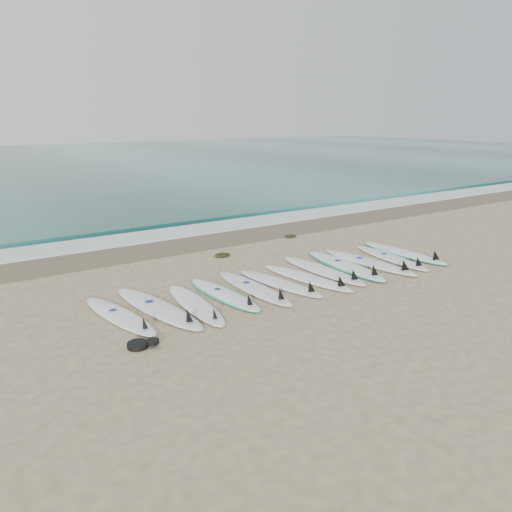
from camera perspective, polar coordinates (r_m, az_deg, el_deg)
ground at (r=10.61m, az=4.02°, el=-2.88°), size 120.00×120.00×0.00m
ocean at (r=41.01m, az=-25.65°, el=9.44°), size 120.00×55.00×0.03m
wet_sand_band at (r=13.93m, az=-6.43°, el=1.59°), size 120.00×1.80×0.01m
foam_band at (r=15.15m, az=-8.92°, el=2.70°), size 120.00×1.40×0.04m
wave_crest at (r=16.49m, az=-11.18°, el=3.74°), size 120.00×1.00×0.10m
surfboard_0 at (r=8.95m, az=-15.17°, el=-6.66°), size 0.82×2.38×0.30m
surfboard_1 at (r=9.13m, az=-10.99°, el=-5.88°), size 0.93×2.78×0.35m
surfboard_2 at (r=9.21m, az=-6.82°, el=-5.55°), size 0.72×2.43×0.31m
surfboard_3 at (r=9.70m, az=-3.59°, el=-4.40°), size 0.66×2.34×0.29m
surfboard_4 at (r=9.99m, az=-0.10°, el=-3.69°), size 0.54×2.53×0.32m
surfboard_5 at (r=10.29m, az=2.93°, el=-3.16°), size 0.83×2.40×0.30m
surfboard_6 at (r=10.67m, az=6.05°, el=-2.51°), size 0.88×2.55×0.32m
surfboard_7 at (r=11.21m, az=7.86°, el=-1.66°), size 0.57×2.64×0.34m
surfboard_8 at (r=11.69m, az=10.24°, el=-1.08°), size 0.97×2.83×0.35m
surfboard_9 at (r=12.03m, az=13.00°, el=-0.71°), size 0.74×2.78×0.35m
surfboard_10 at (r=12.55m, az=15.34°, el=-0.22°), size 0.85×2.55×0.32m
surfboard_11 at (r=13.12m, az=16.62°, el=0.33°), size 0.64×2.60×0.33m
seaweed_near at (r=12.46m, az=-3.87°, el=0.13°), size 0.41×0.32×0.08m
seaweed_far at (r=14.45m, az=3.94°, el=2.28°), size 0.37×0.29×0.07m
leash_coil at (r=7.84m, az=-13.00°, el=-9.80°), size 0.46×0.36×0.11m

